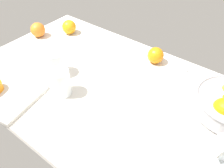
{
  "coord_description": "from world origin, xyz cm",
  "views": [
    {
      "loc": [
        41.44,
        -59.7,
        70.3
      ],
      "look_at": [
        -3.3,
        -1.74,
        5.14
      ],
      "focal_mm": 37.56,
      "sensor_mm": 36.0,
      "label": 1
    }
  ],
  "objects": [
    {
      "name": "cutting_board",
      "position": [
        -41.57,
        -31.37,
        0.84
      ],
      "size": [
        38.01,
        30.14,
        1.68
      ],
      "primitive_type": "cube",
      "rotation": [
        0.0,
        0.0,
        0.18
      ],
      "color": "beige",
      "rests_on": "ground_plane"
    },
    {
      "name": "loose_orange_2",
      "position": [
        -54.77,
        23.73,
        4.07
      ],
      "size": [
        8.15,
        8.15,
        8.15
      ],
      "primitive_type": "sphere",
      "color": "orange",
      "rests_on": "ground_plane"
    },
    {
      "name": "spoon",
      "position": [
        17.15,
        30.12,
        0.44
      ],
      "size": [
        9.66,
        11.79,
        1.0
      ],
      "color": "silver",
      "rests_on": "ground_plane"
    },
    {
      "name": "ground_plane",
      "position": [
        0.0,
        0.0,
        -1.5
      ],
      "size": [
        147.89,
        80.04,
        3.0
      ],
      "primitive_type": "cube",
      "color": "silver"
    },
    {
      "name": "loose_orange_3",
      "position": [
        -0.09,
        29.25,
        4.06
      ],
      "size": [
        8.12,
        8.12,
        8.12
      ],
      "primitive_type": "sphere",
      "color": "orange",
      "rests_on": "ground_plane"
    },
    {
      "name": "juice_glass",
      "position": [
        -32.77,
        -7.12,
        4.84
      ],
      "size": [
        8.83,
        8.83,
        11.27
      ],
      "color": "white",
      "rests_on": "ground_plane"
    },
    {
      "name": "juice_pitcher",
      "position": [
        43.81,
        -10.51,
        5.69
      ],
      "size": [
        10.15,
        14.19,
        16.13
      ],
      "color": "white",
      "rests_on": "ground_plane"
    },
    {
      "name": "second_glass",
      "position": [
        -20.27,
        -14.71,
        5.28
      ],
      "size": [
        8.15,
        8.15,
        11.86
      ],
      "color": "white",
      "rests_on": "ground_plane"
    },
    {
      "name": "loose_orange_4",
      "position": [
        -66.48,
        10.27,
        4.15
      ],
      "size": [
        8.3,
        8.3,
        8.3
      ],
      "primitive_type": "sphere",
      "color": "orange",
      "rests_on": "ground_plane"
    }
  ]
}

